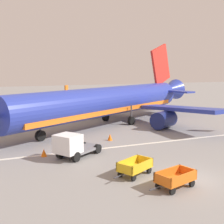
% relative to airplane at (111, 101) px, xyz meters
% --- Properties ---
extents(ground_plane, '(220.00, 220.00, 0.00)m').
position_rel_airplane_xyz_m(ground_plane, '(-2.48, -20.08, -3.05)').
color(ground_plane, gray).
extents(apron_stripe, '(120.00, 0.36, 0.01)m').
position_rel_airplane_xyz_m(apron_stripe, '(-2.48, -10.67, -3.05)').
color(apron_stripe, silver).
rests_on(apron_stripe, ground).
extents(airplane, '(34.61, 28.71, 11.34)m').
position_rel_airplane_xyz_m(airplane, '(0.00, 0.00, 0.00)').
color(airplane, '#28389E').
rests_on(airplane, ground).
extents(baggage_cart_nearest, '(3.62, 2.04, 1.07)m').
position_rel_airplane_xyz_m(baggage_cart_nearest, '(-4.28, -20.88, -2.45)').
color(baggage_cart_nearest, orange).
rests_on(baggage_cart_nearest, ground).
extents(baggage_cart_second_in_row, '(3.49, 2.40, 1.07)m').
position_rel_airplane_xyz_m(baggage_cart_second_in_row, '(-5.61, -17.96, -2.45)').
color(baggage_cart_second_in_row, gold).
rests_on(baggage_cart_second_in_row, ground).
extents(service_truck_beside_carts, '(4.69, 4.01, 2.10)m').
position_rel_airplane_xyz_m(service_truck_beside_carts, '(-8.65, -12.52, -1.95)').
color(service_truck_beside_carts, slate).
rests_on(service_truck_beside_carts, ground).
extents(traffic_cone_near_plane, '(0.50, 0.50, 0.66)m').
position_rel_airplane_xyz_m(traffic_cone_near_plane, '(-10.72, -11.08, -2.72)').
color(traffic_cone_near_plane, orange).
rests_on(traffic_cone_near_plane, ground).
extents(traffic_cone_mid_apron, '(0.52, 0.52, 0.68)m').
position_rel_airplane_xyz_m(traffic_cone_mid_apron, '(-3.46, -8.05, -2.71)').
color(traffic_cone_mid_apron, orange).
rests_on(traffic_cone_mid_apron, ground).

